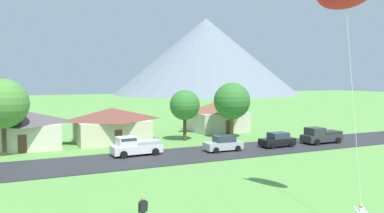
{
  "coord_description": "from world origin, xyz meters",
  "views": [
    {
      "loc": [
        -10.69,
        -5.63,
        7.98
      ],
      "look_at": [
        0.56,
        18.61,
        6.07
      ],
      "focal_mm": 35.92,
      "sensor_mm": 36.0,
      "label": 1
    }
  ],
  "objects": [
    {
      "name": "tree_right_of_center",
      "position": [
        9.3,
        39.7,
        4.6
      ],
      "size": [
        3.92,
        3.92,
        6.6
      ],
      "color": "#4C3823",
      "rests_on": "ground"
    },
    {
      "name": "house_left_center",
      "position": [
        0.37,
        42.25,
        2.26
      ],
      "size": [
        9.36,
        7.22,
        4.37
      ],
      "color": "beige",
      "rests_on": "ground"
    },
    {
      "name": "pickup_truck_charcoal_east_side",
      "position": [
        23.51,
        30.29,
        1.06
      ],
      "size": [
        5.21,
        2.35,
        1.99
      ],
      "color": "#333338",
      "rests_on": "road_strip"
    },
    {
      "name": "mountain_far_east_ridge",
      "position": [
        81.54,
        175.95,
        19.91
      ],
      "size": [
        96.5,
        96.5,
        39.83
      ],
      "primitive_type": "cone",
      "color": "slate",
      "rests_on": "ground"
    },
    {
      "name": "pickup_truck_white_west_side",
      "position": [
        0.56,
        32.64,
        1.06
      ],
      "size": [
        5.28,
        2.49,
        1.99
      ],
      "color": "white",
      "rests_on": "road_strip"
    },
    {
      "name": "tree_left_of_center",
      "position": [
        16.08,
        39.19,
        5.01
      ],
      "size": [
        4.97,
        4.97,
        7.51
      ],
      "color": "brown",
      "rests_on": "ground"
    },
    {
      "name": "house_right_center",
      "position": [
        -10.06,
        42.64,
        2.29
      ],
      "size": [
        8.82,
        7.45,
        4.43
      ],
      "color": "beige",
      "rests_on": "ground"
    },
    {
      "name": "watcher_person",
      "position": [
        -4.59,
        13.78,
        0.88
      ],
      "size": [
        0.56,
        0.24,
        1.68
      ],
      "color": "black",
      "rests_on": "ground"
    },
    {
      "name": "house_leftmost",
      "position": [
        17.58,
        46.31,
        2.36
      ],
      "size": [
        8.42,
        8.04,
        4.56
      ],
      "color": "beige",
      "rests_on": "ground"
    },
    {
      "name": "tree_center",
      "position": [
        -11.79,
        38.6,
        5.43
      ],
      "size": [
        5.2,
        5.2,
        8.05
      ],
      "color": "#4C3823",
      "rests_on": "ground"
    },
    {
      "name": "parked_car_silver_mid_west",
      "position": [
        10.08,
        30.92,
        0.87
      ],
      "size": [
        4.22,
        2.13,
        1.68
      ],
      "color": "#B7BCC1",
      "rests_on": "road_strip"
    },
    {
      "name": "parked_car_black_mid_east",
      "position": [
        17.09,
        30.48,
        0.87
      ],
      "size": [
        4.25,
        2.17,
        1.68
      ],
      "color": "black",
      "rests_on": "road_strip"
    },
    {
      "name": "road_strip",
      "position": [
        0.0,
        30.73,
        0.04
      ],
      "size": [
        160.0,
        7.96,
        0.08
      ],
      "primitive_type": "cube",
      "color": "#2D2D33",
      "rests_on": "ground"
    }
  ]
}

